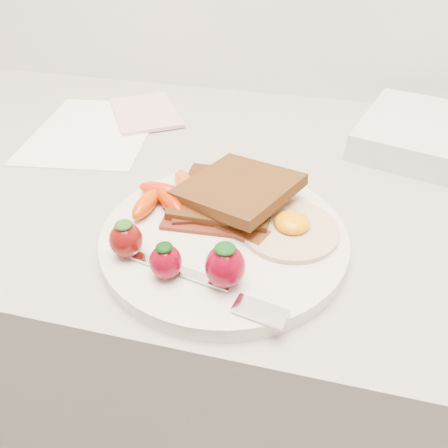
# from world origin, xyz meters

# --- Properties ---
(counter) EXTENTS (2.00, 0.60, 0.90)m
(counter) POSITION_xyz_m (0.00, 1.70, 0.45)
(counter) COLOR gray
(counter) RESTS_ON ground
(plate) EXTENTS (0.27, 0.27, 0.02)m
(plate) POSITION_xyz_m (0.00, 1.55, 0.91)
(plate) COLOR silver
(plate) RESTS_ON counter
(toast_lower) EXTENTS (0.11, 0.11, 0.01)m
(toast_lower) POSITION_xyz_m (-0.01, 1.60, 0.93)
(toast_lower) COLOR black
(toast_lower) RESTS_ON plate
(toast_upper) EXTENTS (0.16, 0.16, 0.03)m
(toast_upper) POSITION_xyz_m (0.01, 1.60, 0.94)
(toast_upper) COLOR black
(toast_upper) RESTS_ON toast_lower
(fried_egg) EXTENTS (0.12, 0.12, 0.02)m
(fried_egg) POSITION_xyz_m (0.07, 1.56, 0.92)
(fried_egg) COLOR beige
(fried_egg) RESTS_ON plate
(bacon_strips) EXTENTS (0.12, 0.07, 0.01)m
(bacon_strips) POSITION_xyz_m (-0.01, 1.56, 0.92)
(bacon_strips) COLOR #3B1004
(bacon_strips) RESTS_ON plate
(baby_carrots) EXTENTS (0.08, 0.11, 0.02)m
(baby_carrots) POSITION_xyz_m (-0.08, 1.59, 0.93)
(baby_carrots) COLOR red
(baby_carrots) RESTS_ON plate
(strawberries) EXTENTS (0.14, 0.05, 0.05)m
(strawberries) POSITION_xyz_m (-0.02, 1.47, 0.94)
(strawberries) COLOR #5D0A08
(strawberries) RESTS_ON plate
(fork) EXTENTS (0.17, 0.07, 0.00)m
(fork) POSITION_xyz_m (0.01, 1.46, 0.92)
(fork) COLOR silver
(fork) RESTS_ON plate
(paper_sheet) EXTENTS (0.22, 0.27, 0.00)m
(paper_sheet) POSITION_xyz_m (-0.27, 1.77, 0.90)
(paper_sheet) COLOR white
(paper_sheet) RESTS_ON counter
(notepad) EXTENTS (0.17, 0.18, 0.01)m
(notepad) POSITION_xyz_m (-0.21, 1.85, 0.91)
(notepad) COLOR beige
(notepad) RESTS_ON paper_sheet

